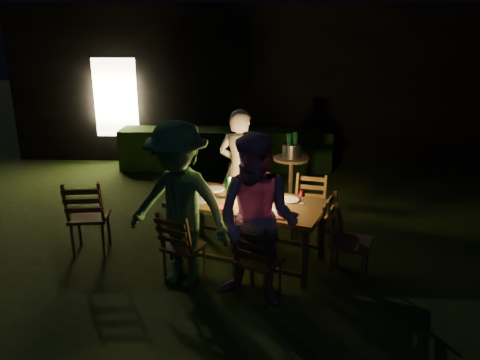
{
  "coord_description": "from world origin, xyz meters",
  "views": [
    {
      "loc": [
        0.17,
        -5.4,
        2.73
      ],
      "look_at": [
        -0.05,
        0.07,
        0.94
      ],
      "focal_mm": 35.0,
      "sensor_mm": 36.0,
      "label": 1
    }
  ],
  "objects_px": {
    "lantern": "(253,188)",
    "bottle_bucket_a": "(289,148)",
    "chair_near_left": "(184,258)",
    "person_opp_left": "(179,206)",
    "chair_end": "(348,255)",
    "bottle_bucket_b": "(295,147)",
    "ice_bucket": "(292,151)",
    "chair_far_right": "(308,222)",
    "person_house_side": "(240,171)",
    "bottle_table": "(228,187)",
    "chair_near_right": "(258,274)",
    "chair_spare": "(90,229)",
    "dining_table": "(247,207)",
    "person_opp_right": "(257,221)",
    "chair_far_left": "(239,210)",
    "side_table": "(291,163)"
  },
  "relations": [
    {
      "from": "side_table",
      "to": "chair_end",
      "type": "bearing_deg",
      "value": -78.64
    },
    {
      "from": "lantern",
      "to": "side_table",
      "type": "xyz_separation_m",
      "value": [
        0.59,
        1.98,
        -0.25
      ]
    },
    {
      "from": "person_opp_right",
      "to": "bottle_table",
      "type": "relative_size",
      "value": 6.38
    },
    {
      "from": "chair_far_right",
      "to": "person_house_side",
      "type": "bearing_deg",
      "value": -10.22
    },
    {
      "from": "chair_near_left",
      "to": "person_opp_left",
      "type": "distance_m",
      "value": 0.65
    },
    {
      "from": "person_house_side",
      "to": "chair_far_left",
      "type": "bearing_deg",
      "value": 87.41
    },
    {
      "from": "chair_end",
      "to": "bottle_bucket_b",
      "type": "bearing_deg",
      "value": -149.71
    },
    {
      "from": "chair_far_left",
      "to": "person_house_side",
      "type": "bearing_deg",
      "value": -99.31
    },
    {
      "from": "person_opp_right",
      "to": "chair_near_left",
      "type": "bearing_deg",
      "value": 176.73
    },
    {
      "from": "chair_spare",
      "to": "side_table",
      "type": "distance_m",
      "value": 3.28
    },
    {
      "from": "chair_far_right",
      "to": "ice_bucket",
      "type": "distance_m",
      "value": 1.61
    },
    {
      "from": "side_table",
      "to": "bottle_bucket_b",
      "type": "xyz_separation_m",
      "value": [
        0.05,
        0.04,
        0.25
      ]
    },
    {
      "from": "dining_table",
      "to": "person_house_side",
      "type": "xyz_separation_m",
      "value": [
        -0.12,
        0.93,
        0.17
      ]
    },
    {
      "from": "chair_end",
      "to": "chair_far_right",
      "type": "bearing_deg",
      "value": -139.37
    },
    {
      "from": "dining_table",
      "to": "person_opp_right",
      "type": "xyz_separation_m",
      "value": [
        0.12,
        -0.93,
        0.21
      ]
    },
    {
      "from": "chair_end",
      "to": "bottle_table",
      "type": "xyz_separation_m",
      "value": [
        -1.38,
        0.53,
        0.6
      ]
    },
    {
      "from": "chair_near_right",
      "to": "side_table",
      "type": "distance_m",
      "value": 2.96
    },
    {
      "from": "chair_far_left",
      "to": "chair_spare",
      "type": "relative_size",
      "value": 0.92
    },
    {
      "from": "person_opp_left",
      "to": "side_table",
      "type": "height_order",
      "value": "person_opp_left"
    },
    {
      "from": "chair_far_right",
      "to": "side_table",
      "type": "distance_m",
      "value": 1.55
    },
    {
      "from": "chair_spare",
      "to": "lantern",
      "type": "xyz_separation_m",
      "value": [
        2.05,
        -0.08,
        0.61
      ]
    },
    {
      "from": "side_table",
      "to": "bottle_bucket_b",
      "type": "distance_m",
      "value": 0.26
    },
    {
      "from": "chair_end",
      "to": "bottle_bucket_b",
      "type": "xyz_separation_m",
      "value": [
        -0.44,
        2.49,
        0.62
      ]
    },
    {
      "from": "lantern",
      "to": "bottle_bucket_b",
      "type": "xyz_separation_m",
      "value": [
        0.64,
        2.02,
        0.0
      ]
    },
    {
      "from": "bottle_bucket_b",
      "to": "person_opp_left",
      "type": "bearing_deg",
      "value": -118.15
    },
    {
      "from": "dining_table",
      "to": "person_opp_right",
      "type": "distance_m",
      "value": 0.96
    },
    {
      "from": "dining_table",
      "to": "person_opp_left",
      "type": "relative_size",
      "value": 1.1
    },
    {
      "from": "chair_far_right",
      "to": "person_opp_right",
      "type": "height_order",
      "value": "person_opp_right"
    },
    {
      "from": "chair_far_left",
      "to": "bottle_table",
      "type": "height_order",
      "value": "bottle_table"
    },
    {
      "from": "chair_near_left",
      "to": "chair_near_right",
      "type": "relative_size",
      "value": 0.97
    },
    {
      "from": "person_house_side",
      "to": "person_opp_right",
      "type": "relative_size",
      "value": 0.96
    },
    {
      "from": "chair_near_left",
      "to": "person_opp_right",
      "type": "distance_m",
      "value": 1.1
    },
    {
      "from": "chair_near_right",
      "to": "chair_spare",
      "type": "bearing_deg",
      "value": -176.23
    },
    {
      "from": "chair_near_right",
      "to": "ice_bucket",
      "type": "relative_size",
      "value": 3.1
    },
    {
      "from": "lantern",
      "to": "ice_bucket",
      "type": "relative_size",
      "value": 1.17
    },
    {
      "from": "chair_far_left",
      "to": "person_opp_right",
      "type": "height_order",
      "value": "person_opp_right"
    },
    {
      "from": "person_opp_right",
      "to": "bottle_bucket_b",
      "type": "relative_size",
      "value": 5.58
    },
    {
      "from": "dining_table",
      "to": "bottle_bucket_b",
      "type": "xyz_separation_m",
      "value": [
        0.7,
        2.05,
        0.24
      ]
    },
    {
      "from": "person_opp_right",
      "to": "chair_spare",
      "type": "bearing_deg",
      "value": 175.08
    },
    {
      "from": "side_table",
      "to": "person_opp_left",
      "type": "bearing_deg",
      "value": -117.66
    },
    {
      "from": "person_opp_left",
      "to": "chair_far_left",
      "type": "bearing_deg",
      "value": 90.08
    },
    {
      "from": "dining_table",
      "to": "lantern",
      "type": "height_order",
      "value": "lantern"
    },
    {
      "from": "chair_near_right",
      "to": "person_house_side",
      "type": "height_order",
      "value": "person_house_side"
    },
    {
      "from": "person_house_side",
      "to": "bottle_bucket_b",
      "type": "xyz_separation_m",
      "value": [
        0.83,
        1.12,
        0.06
      ]
    },
    {
      "from": "chair_spare",
      "to": "ice_bucket",
      "type": "bearing_deg",
      "value": 28.64
    },
    {
      "from": "chair_spare",
      "to": "chair_near_left",
      "type": "bearing_deg",
      "value": -34.27
    },
    {
      "from": "lantern",
      "to": "bottle_bucket_a",
      "type": "relative_size",
      "value": 1.09
    },
    {
      "from": "chair_far_right",
      "to": "person_opp_right",
      "type": "relative_size",
      "value": 0.51
    },
    {
      "from": "chair_near_right",
      "to": "lantern",
      "type": "bearing_deg",
      "value": 123.34
    },
    {
      "from": "side_table",
      "to": "ice_bucket",
      "type": "bearing_deg",
      "value": 0.0
    }
  ]
}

